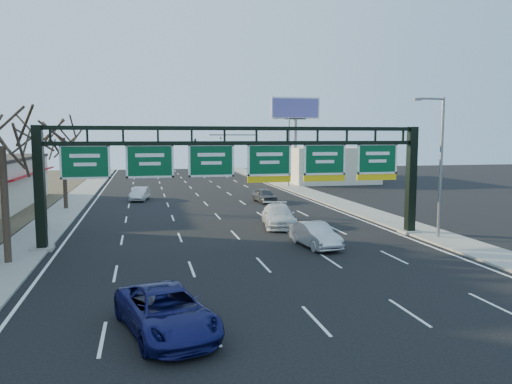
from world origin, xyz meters
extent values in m
plane|color=black|center=(0.00, 0.00, 0.00)|extent=(160.00, 160.00, 0.00)
cube|color=gray|center=(-12.80, 20.00, 0.06)|extent=(3.00, 120.00, 0.12)
cube|color=gray|center=(12.80, 20.00, 0.06)|extent=(3.00, 120.00, 0.12)
cube|color=white|center=(0.00, 20.00, 0.01)|extent=(21.60, 120.00, 0.01)
cube|color=black|center=(-11.70, 8.00, 3.60)|extent=(0.55, 0.55, 7.20)
cube|color=gray|center=(-11.70, 8.00, 0.10)|extent=(1.20, 1.20, 0.20)
cube|color=black|center=(11.70, 8.00, 3.60)|extent=(0.55, 0.55, 7.20)
cube|color=gray|center=(11.70, 8.00, 0.10)|extent=(1.20, 1.20, 0.20)
cube|color=black|center=(0.00, 8.00, 7.05)|extent=(23.40, 0.25, 0.25)
cube|color=black|center=(0.00, 8.00, 6.15)|extent=(23.40, 0.25, 0.25)
cube|color=#054A27|center=(-9.17, 8.00, 5.10)|extent=(2.80, 0.10, 2.00)
cube|color=#054A27|center=(-5.50, 8.00, 5.10)|extent=(2.80, 0.10, 2.00)
cube|color=#054A27|center=(-1.83, 8.00, 5.10)|extent=(2.80, 0.10, 2.00)
cube|color=#054A27|center=(1.83, 8.00, 5.10)|extent=(2.80, 0.10, 2.00)
cube|color=yellow|center=(1.83, 8.00, 3.88)|extent=(2.80, 0.10, 0.40)
cube|color=#054A27|center=(5.50, 8.00, 5.10)|extent=(2.80, 0.10, 2.00)
cube|color=yellow|center=(5.50, 8.00, 3.88)|extent=(2.80, 0.10, 0.40)
cube|color=#054A27|center=(9.17, 8.00, 5.10)|extent=(2.80, 0.10, 2.00)
cube|color=yellow|center=(9.17, 8.00, 3.88)|extent=(2.80, 0.10, 0.40)
cube|color=#AC1117|center=(-16.40, 29.00, 3.00)|extent=(1.20, 18.00, 0.40)
cube|color=beige|center=(20.00, 50.00, 2.50)|extent=(12.00, 20.00, 5.00)
cylinder|color=#30231B|center=(-12.80, 5.00, 3.16)|extent=(0.36, 0.36, 6.08)
cylinder|color=#30231B|center=(-12.80, 15.00, 3.54)|extent=(0.36, 0.36, 6.84)
cylinder|color=#30231B|center=(-12.80, 25.00, 3.35)|extent=(0.36, 0.36, 6.46)
cylinder|color=slate|center=(12.60, 6.00, 4.62)|extent=(0.20, 0.20, 9.00)
cylinder|color=slate|center=(11.70, 6.00, 9.02)|extent=(1.80, 0.12, 0.12)
cube|color=slate|center=(10.80, 6.00, 8.97)|extent=(0.50, 0.22, 0.15)
cylinder|color=slate|center=(12.60, 40.00, 4.62)|extent=(0.20, 0.20, 9.00)
cylinder|color=slate|center=(11.70, 40.00, 9.02)|extent=(1.80, 0.12, 0.12)
cube|color=slate|center=(10.80, 40.00, 8.97)|extent=(0.50, 0.22, 0.15)
cylinder|color=slate|center=(15.00, 45.00, 4.50)|extent=(0.50, 0.50, 9.00)
cube|color=slate|center=(15.00, 45.00, 9.00)|extent=(3.00, 0.30, 0.20)
cube|color=white|center=(15.00, 45.00, 10.50)|extent=(7.00, 0.30, 3.00)
cube|color=#5651A2|center=(15.00, 44.80, 10.50)|extent=(6.60, 0.05, 2.60)
cylinder|color=black|center=(11.80, 55.00, 3.50)|extent=(0.18, 0.18, 7.00)
cylinder|color=black|center=(8.00, 55.00, 6.80)|extent=(7.60, 0.14, 0.14)
imported|color=black|center=(6.00, 55.00, 6.00)|extent=(0.20, 0.20, 1.00)
imported|color=black|center=(2.00, 55.00, 6.00)|extent=(0.54, 0.54, 1.62)
imported|color=#12144F|center=(-5.27, -5.96, 0.75)|extent=(3.79, 5.87, 1.50)
imported|color=#AFAFB4|center=(4.00, 5.39, 0.72)|extent=(2.06, 4.55, 1.45)
imported|color=silver|center=(3.68, 12.48, 0.79)|extent=(3.01, 5.69, 1.57)
imported|color=#404245|center=(5.88, 25.78, 0.69)|extent=(2.00, 4.18, 1.38)
imported|color=silver|center=(-6.28, 30.10, 0.68)|extent=(2.25, 4.36, 1.37)
camera|label=1|loc=(-5.89, -22.32, 6.55)|focal=35.00mm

